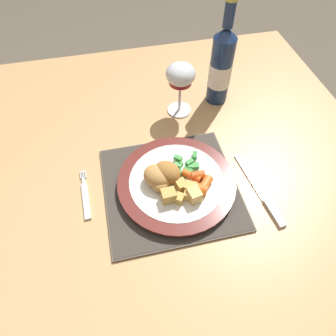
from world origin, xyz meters
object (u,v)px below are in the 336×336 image
object	(u,v)px
bottle	(221,66)
dinner_plate	(176,183)
dining_table	(156,185)
wine_glass	(180,77)
table_knife	(263,195)
fork	(86,197)

from	to	relation	value
bottle	dinner_plate	bearing A→B (deg)	-124.06
dining_table	wine_glass	xyz separation A→B (m)	(0.11, 0.18, 0.20)
dining_table	wine_glass	bearing A→B (deg)	59.23
dining_table	table_knife	distance (m)	0.28
dinner_plate	table_knife	size ratio (longest dim) A/B	1.28
dinner_plate	fork	distance (m)	0.21
fork	wine_glass	world-z (taller)	wine_glass
table_knife	bottle	distance (m)	0.36
dining_table	bottle	distance (m)	0.36
dining_table	dinner_plate	xyz separation A→B (m)	(0.04, -0.07, 0.11)
fork	wine_glass	size ratio (longest dim) A/B	0.90
dining_table	dinner_plate	size ratio (longest dim) A/B	4.23
dining_table	fork	size ratio (longest dim) A/B	8.44
wine_glass	table_knife	bearing A→B (deg)	-69.85
wine_glass	bottle	size ratio (longest dim) A/B	0.52
dinner_plate	fork	world-z (taller)	dinner_plate
dinner_plate	fork	size ratio (longest dim) A/B	2.00
dinner_plate	fork	xyz separation A→B (m)	(-0.21, 0.01, -0.01)
bottle	wine_glass	bearing A→B (deg)	-167.89
fork	table_knife	world-z (taller)	table_knife
dinner_plate	bottle	xyz separation A→B (m)	(0.19, 0.28, 0.09)
fork	bottle	distance (m)	0.48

